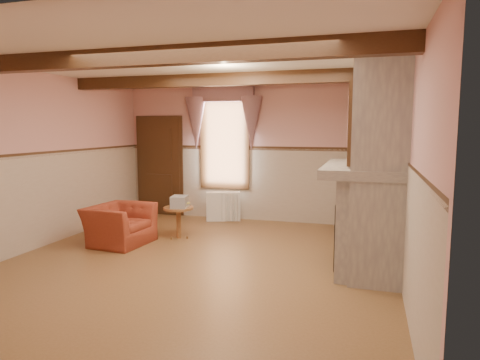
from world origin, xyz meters
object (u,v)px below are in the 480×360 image
(bowl, at_px, (364,161))
(armchair, at_px, (120,225))
(mantel_clock, at_px, (365,154))
(oil_lamp, at_px, (365,152))
(side_table, at_px, (179,223))
(radiator, at_px, (223,206))

(bowl, bearing_deg, armchair, -177.84)
(armchair, height_order, mantel_clock, mantel_clock)
(bowl, xyz_separation_m, oil_lamp, (0.00, 0.46, 0.09))
(armchair, bearing_deg, oil_lamp, -76.55)
(side_table, height_order, oil_lamp, oil_lamp)
(armchair, distance_m, oil_lamp, 4.10)
(side_table, relative_size, bowl, 1.46)
(radiator, bearing_deg, oil_lamp, -49.45)
(side_table, distance_m, mantel_clock, 3.33)
(radiator, height_order, mantel_clock, mantel_clock)
(radiator, bearing_deg, side_table, -120.76)
(bowl, xyz_separation_m, mantel_clock, (0.00, 0.69, 0.05))
(side_table, relative_size, radiator, 0.79)
(radiator, relative_size, oil_lamp, 2.50)
(mantel_clock, bearing_deg, bowl, -90.00)
(bowl, height_order, mantel_clock, mantel_clock)
(radiator, xyz_separation_m, oil_lamp, (2.79, -1.57, 1.26))
(mantel_clock, distance_m, oil_lamp, 0.23)
(side_table, xyz_separation_m, mantel_clock, (3.08, 0.21, 1.25))
(armchair, xyz_separation_m, side_table, (0.78, 0.62, -0.05))
(side_table, distance_m, oil_lamp, 3.34)
(mantel_clock, bearing_deg, side_table, -176.11)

